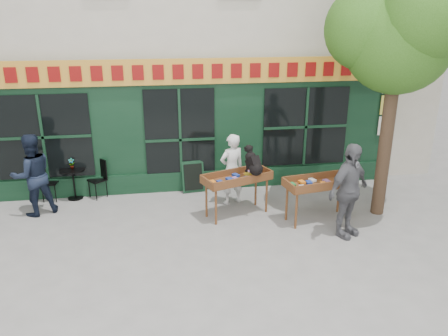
{
  "coord_description": "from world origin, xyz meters",
  "views": [
    {
      "loc": [
        -0.56,
        -8.09,
        4.26
      ],
      "look_at": [
        0.8,
        0.5,
        1.19
      ],
      "focal_mm": 35.0,
      "sensor_mm": 36.0,
      "label": 1
    }
  ],
  "objects_px": {
    "woman": "(232,169)",
    "bistro_table": "(73,178)",
    "dog": "(254,160)",
    "book_cart_right": "(320,185)",
    "book_cart_center": "(237,180)",
    "man_left": "(33,175)",
    "man_right": "(348,191)"
  },
  "relations": [
    {
      "from": "book_cart_center",
      "to": "man_right",
      "type": "height_order",
      "value": "man_right"
    },
    {
      "from": "woman",
      "to": "bistro_table",
      "type": "relative_size",
      "value": 2.23
    },
    {
      "from": "woman",
      "to": "dog",
      "type": "bearing_deg",
      "value": 96.07
    },
    {
      "from": "book_cart_right",
      "to": "dog",
      "type": "bearing_deg",
      "value": 149.48
    },
    {
      "from": "dog",
      "to": "man_right",
      "type": "relative_size",
      "value": 0.31
    },
    {
      "from": "dog",
      "to": "book_cart_center",
      "type": "bearing_deg",
      "value": 151.38
    },
    {
      "from": "dog",
      "to": "book_cart_right",
      "type": "height_order",
      "value": "dog"
    },
    {
      "from": "woman",
      "to": "man_right",
      "type": "xyz_separation_m",
      "value": [
        1.99,
        -1.96,
        0.12
      ]
    },
    {
      "from": "book_cart_center",
      "to": "man_left",
      "type": "bearing_deg",
      "value": 150.08
    },
    {
      "from": "dog",
      "to": "woman",
      "type": "xyz_separation_m",
      "value": [
        -0.35,
        0.7,
        -0.44
      ]
    },
    {
      "from": "woman",
      "to": "man_right",
      "type": "relative_size",
      "value": 0.87
    },
    {
      "from": "dog",
      "to": "book_cart_right",
      "type": "bearing_deg",
      "value": -41.3
    },
    {
      "from": "book_cart_center",
      "to": "dog",
      "type": "xyz_separation_m",
      "value": [
        0.35,
        -0.05,
        0.47
      ]
    },
    {
      "from": "woman",
      "to": "man_left",
      "type": "distance_m",
      "value": 4.44
    },
    {
      "from": "book_cart_right",
      "to": "bistro_table",
      "type": "xyz_separation_m",
      "value": [
        -5.43,
        2.05,
        -0.28
      ]
    },
    {
      "from": "woman",
      "to": "bistro_table",
      "type": "distance_m",
      "value": 3.84
    },
    {
      "from": "man_left",
      "to": "man_right",
      "type": "bearing_deg",
      "value": 133.77
    },
    {
      "from": "bistro_table",
      "to": "woman",
      "type": "bearing_deg",
      "value": -12.68
    },
    {
      "from": "man_right",
      "to": "bistro_table",
      "type": "xyz_separation_m",
      "value": [
        -5.73,
        2.8,
        -0.43
      ]
    },
    {
      "from": "woman",
      "to": "man_right",
      "type": "height_order",
      "value": "man_right"
    },
    {
      "from": "book_cart_center",
      "to": "dog",
      "type": "distance_m",
      "value": 0.59
    },
    {
      "from": "book_cart_center",
      "to": "bistro_table",
      "type": "xyz_separation_m",
      "value": [
        -3.74,
        1.49,
        -0.28
      ]
    },
    {
      "from": "woman",
      "to": "man_left",
      "type": "bearing_deg",
      "value": -21.62
    },
    {
      "from": "woman",
      "to": "bistro_table",
      "type": "xyz_separation_m",
      "value": [
        -3.74,
        0.84,
        -0.3
      ]
    },
    {
      "from": "bistro_table",
      "to": "man_right",
      "type": "bearing_deg",
      "value": -26.05
    },
    {
      "from": "dog",
      "to": "bistro_table",
      "type": "relative_size",
      "value": 0.79
    },
    {
      "from": "dog",
      "to": "bistro_table",
      "type": "height_order",
      "value": "dog"
    },
    {
      "from": "man_right",
      "to": "woman",
      "type": "bearing_deg",
      "value": 105.77
    },
    {
      "from": "bistro_table",
      "to": "book_cart_center",
      "type": "bearing_deg",
      "value": -21.75
    },
    {
      "from": "man_right",
      "to": "dog",
      "type": "bearing_deg",
      "value": 112.8
    },
    {
      "from": "man_right",
      "to": "man_left",
      "type": "relative_size",
      "value": 1.05
    },
    {
      "from": "bistro_table",
      "to": "dog",
      "type": "bearing_deg",
      "value": -20.66
    }
  ]
}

